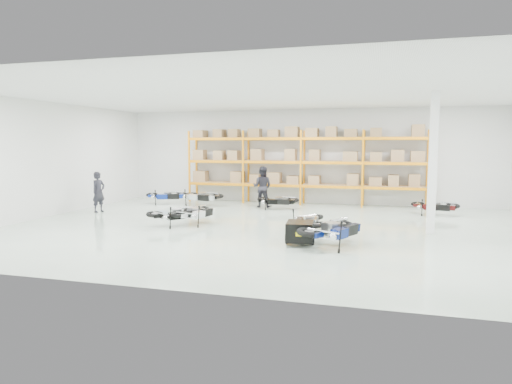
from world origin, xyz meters
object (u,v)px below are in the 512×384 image
(moto_silver_left, at_px, (195,210))
(moto_black_far_left, at_px, (176,211))
(person_left, at_px, (99,192))
(trailer, at_px, (300,232))
(moto_touring_right, at_px, (309,218))
(moto_blue_centre, at_px, (334,225))
(moto_back_a, at_px, (167,193))
(moto_back_c, at_px, (277,198))
(moto_back_b, at_px, (201,194))
(moto_back_d, at_px, (435,204))
(person_back, at_px, (262,187))

(moto_silver_left, bearing_deg, moto_black_far_left, 47.10)
(person_left, bearing_deg, trailer, -98.24)
(moto_silver_left, relative_size, moto_touring_right, 1.02)
(moto_silver_left, bearing_deg, moto_blue_centre, 168.55)
(moto_back_a, bearing_deg, moto_back_c, -114.43)
(moto_back_b, height_order, person_left, person_left)
(moto_back_d, bearing_deg, moto_touring_right, 149.80)
(moto_black_far_left, bearing_deg, moto_back_a, -23.47)
(moto_blue_centre, xyz_separation_m, person_left, (-10.22, 3.95, 0.24))
(moto_silver_left, distance_m, moto_back_c, 4.89)
(moto_back_d, xyz_separation_m, person_left, (-13.52, -2.81, 0.36))
(moto_silver_left, relative_size, moto_black_far_left, 1.01)
(moto_silver_left, xyz_separation_m, person_left, (-5.10, 1.67, 0.31))
(moto_touring_right, xyz_separation_m, moto_back_d, (4.25, 5.15, -0.04))
(moto_back_a, height_order, person_back, person_back)
(moto_black_far_left, xyz_separation_m, moto_back_a, (-2.98, 5.17, -0.01))
(person_left, bearing_deg, moto_back_b, -33.33)
(moto_touring_right, relative_size, trailer, 1.09)
(moto_black_far_left, xyz_separation_m, moto_back_d, (8.97, 4.86, -0.05))
(moto_back_a, distance_m, person_back, 4.69)
(trailer, bearing_deg, moto_black_far_left, 152.48)
(trailer, distance_m, moto_back_a, 10.46)
(trailer, distance_m, moto_back_b, 9.13)
(moto_blue_centre, distance_m, moto_back_b, 9.77)
(moto_blue_centre, distance_m, moto_black_far_left, 5.98)
(person_left, bearing_deg, person_back, -47.05)
(moto_blue_centre, xyz_separation_m, moto_back_b, (-6.85, 6.97, -0.06))
(moto_back_d, xyz_separation_m, person_back, (-7.29, 0.53, 0.44))
(moto_back_a, bearing_deg, moto_back_b, -114.45)
(moto_back_d, relative_size, person_left, 0.93)
(trailer, relative_size, person_back, 0.86)
(moto_back_a, distance_m, moto_back_c, 5.50)
(moto_blue_centre, height_order, moto_back_b, moto_blue_centre)
(trailer, bearing_deg, person_back, 106.96)
(trailer, height_order, person_left, person_left)
(moto_black_far_left, bearing_deg, person_back, -70.81)
(moto_back_c, xyz_separation_m, person_back, (-0.82, 0.53, 0.44))
(person_back, bearing_deg, moto_back_a, 5.18)
(moto_back_a, bearing_deg, moto_back_d, -112.66)
(person_left, bearing_deg, moto_back_d, -63.46)
(moto_back_c, bearing_deg, moto_back_d, -92.63)
(moto_back_d, bearing_deg, moto_back_b, 98.11)
(trailer, distance_m, moto_back_c, 7.11)
(moto_touring_right, distance_m, person_left, 9.57)
(moto_back_a, relative_size, person_back, 0.92)
(moto_black_far_left, relative_size, moto_back_b, 0.96)
(moto_back_a, relative_size, person_left, 1.00)
(trailer, bearing_deg, moto_touring_right, 84.30)
(moto_blue_centre, distance_m, moto_touring_right, 1.86)
(moto_blue_centre, xyz_separation_m, moto_back_c, (-3.16, 6.76, -0.12))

